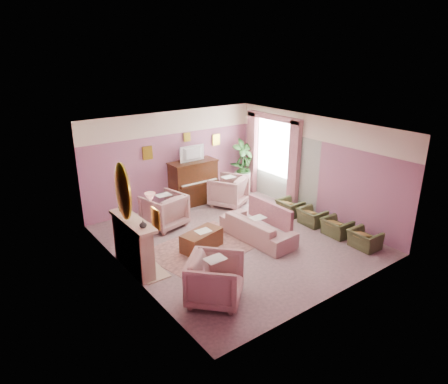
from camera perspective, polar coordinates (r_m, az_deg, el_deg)
floor at (r=9.99m, az=1.59°, el=-6.79°), size 5.50×6.00×0.01m
ceiling at (r=9.07m, az=1.76°, el=9.18°), size 5.50×6.00×0.01m
wall_back at (r=11.83m, az=-7.37°, el=4.67°), size 5.50×0.02×2.80m
wall_front at (r=7.50m, az=16.05°, el=-5.34°), size 5.50×0.02×2.80m
wall_left at (r=8.14m, az=-13.76°, el=-3.05°), size 0.02×6.00×2.80m
wall_right at (r=11.27m, az=12.75°, el=3.55°), size 0.02×6.00×2.80m
picture_rail_band at (r=11.58m, az=-7.59°, el=9.79°), size 5.50×0.01×0.65m
stripe_panel at (r=12.20m, az=8.01°, el=3.52°), size 0.01×3.00×2.15m
fireplace_surround at (r=8.72m, az=-12.86°, el=-7.53°), size 0.30×1.40×1.10m
fireplace_inset at (r=8.82m, az=-12.19°, el=-8.23°), size 0.18×0.72×0.68m
fire_ember at (r=8.92m, az=-11.87°, el=-9.18°), size 0.06×0.54×0.10m
mantel_shelf at (r=8.48m, az=-12.97°, el=-4.06°), size 0.40×1.55×0.07m
hearth at (r=9.04m, az=-11.42°, el=-10.23°), size 0.55×1.50×0.02m
mirror_frame at (r=8.19m, az=-14.23°, el=0.06°), size 0.04×0.72×1.20m
mirror_glass at (r=8.19m, az=-14.07°, el=0.10°), size 0.01×0.60×1.06m
sconce_shade at (r=7.25m, az=-10.51°, el=-0.76°), size 0.20×0.20×0.16m
piano at (r=12.03m, az=-4.39°, el=1.30°), size 1.40×0.60×1.30m
piano_keyshelf at (r=11.73m, az=-3.48°, el=1.18°), size 1.30×0.12×0.06m
piano_keys at (r=11.71m, az=-3.49°, el=1.37°), size 1.20×0.08×0.02m
piano_top at (r=11.83m, az=-4.48°, el=4.33°), size 1.45×0.65×0.04m
television at (r=11.72m, az=-4.38°, el=5.64°), size 0.80×0.12×0.48m
print_back_left at (r=11.36m, az=-10.87°, el=5.50°), size 0.30×0.03×0.38m
print_back_right at (r=12.51m, az=-1.13°, el=7.48°), size 0.26×0.03×0.34m
print_back_mid at (r=11.90m, az=-5.30°, el=7.82°), size 0.22×0.03×0.26m
print_left_wall at (r=7.02m, az=-9.75°, el=-3.73°), size 0.03×0.28×0.36m
window_blind at (r=12.18m, az=7.21°, el=6.59°), size 0.03×1.40×1.80m
curtain_left at (r=11.61m, az=9.96°, el=3.71°), size 0.16×0.34×2.60m
curtain_right at (r=12.89m, az=4.05°, el=5.61°), size 0.16×0.34×2.60m
pelmet at (r=11.96m, az=7.11°, el=10.55°), size 0.16×2.20×0.16m
mantel_plant at (r=8.90m, az=-14.46°, el=-1.85°), size 0.16×0.16×0.28m
mantel_vase at (r=8.02m, az=-11.49°, el=-4.53°), size 0.16×0.16×0.16m
area_rug at (r=9.62m, az=-2.89°, el=-7.91°), size 2.79×2.23×0.01m
coffee_table at (r=9.46m, az=-3.22°, el=-6.91°), size 1.09×0.73×0.45m
table_paper at (r=9.38m, az=-2.99°, el=-5.58°), size 0.35×0.28×0.01m
sofa at (r=9.87m, az=4.81°, el=-4.59°), size 0.67×2.02×0.82m
sofa_throw at (r=10.04m, az=6.56°, el=-3.01°), size 0.10×1.53×0.56m
floral_armchair_left at (r=10.60m, az=-8.56°, el=-2.40°), size 0.96×0.96×1.00m
floral_armchair_right at (r=11.89m, az=0.61°, el=0.37°), size 0.96×0.96×1.00m
floral_armchair_front at (r=7.55m, az=-1.24°, el=-12.10°), size 0.96×0.96×1.00m
olive_chair_a at (r=10.04m, az=19.48°, el=-6.03°), size 0.48×0.68×0.59m
olive_chair_b at (r=10.46m, az=15.81°, el=-4.54°), size 0.48×0.68×0.59m
olive_chair_c at (r=10.92m, az=12.45°, el=-3.15°), size 0.48×0.68×0.59m
olive_chair_d at (r=11.42m, az=9.39°, el=-1.87°), size 0.48×0.68×0.59m
side_table at (r=13.02m, az=2.63°, el=1.43°), size 0.52×0.52×0.70m
side_plant_big at (r=12.86m, az=2.67°, el=3.62°), size 0.30×0.30×0.34m
side_plant_small at (r=12.87m, az=3.36°, el=3.48°), size 0.16×0.16×0.28m
palm_pot at (r=13.03m, az=2.67°, el=0.61°), size 0.34×0.34×0.34m
palm_plant at (r=12.76m, az=2.73°, el=4.38°), size 0.76×0.76×1.44m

